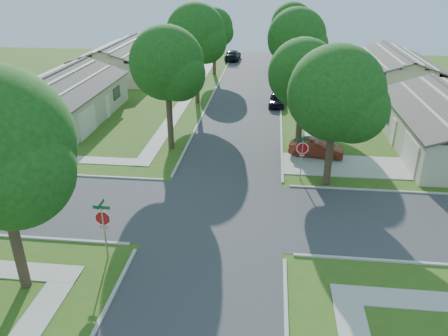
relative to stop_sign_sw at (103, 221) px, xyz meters
name	(u,v)px	position (x,y,z in m)	size (l,w,h in m)	color
ground	(219,212)	(4.70, 4.70, -2.03)	(100.00, 100.00, 0.00)	#365818
road_ns	(219,212)	(4.70, 4.70, -2.03)	(7.00, 100.00, 0.02)	#333335
sidewalk_ne	(304,93)	(10.80, 30.70, -2.01)	(1.20, 40.00, 0.04)	#9E9B91
sidewalk_nw	(192,89)	(-1.40, 30.70, -2.01)	(1.20, 40.00, 0.04)	#9E9B91
driveway	(345,166)	(12.60, 11.80, -2.01)	(8.80, 3.60, 0.05)	#9E9B91
stop_sign_sw	(103,221)	(0.00, 0.00, 0.00)	(1.05, 0.80, 2.98)	gray
stop_sign_ne	(302,150)	(9.40, 9.40, 0.00)	(1.05, 0.80, 2.98)	gray
tree_e_near	(304,77)	(9.45, 13.71, 3.61)	(4.97, 4.80, 8.28)	#38281C
tree_e_mid	(297,40)	(9.46, 25.71, 4.22)	(5.59, 5.40, 9.21)	#38281C
tree_e_far	(292,26)	(9.45, 38.71, 3.95)	(5.17, 5.00, 8.72)	#38281C
tree_w_near	(168,67)	(0.06, 13.71, 4.08)	(5.38, 5.20, 8.97)	#38281C
tree_w_mid	(196,36)	(0.06, 25.71, 4.46)	(5.80, 5.60, 9.56)	#38281C
tree_w_far	(214,29)	(0.05, 38.71, 3.48)	(4.76, 4.60, 8.04)	#38281C
tree_ne_corner	(337,98)	(11.06, 8.91, 3.56)	(5.80, 5.60, 8.66)	#38281C
house_ne_far	(394,75)	(20.69, 33.70, -0.51)	(8.42, 13.60, 4.23)	#B6AF90
house_nw_near	(61,102)	(-11.29, 19.70, -0.51)	(8.42, 13.60, 4.23)	#B6AF90
house_nw_far	(122,63)	(-11.29, 36.70, -0.51)	(8.42, 13.60, 4.23)	#B6AF90
car_driveway	(316,148)	(10.70, 13.32, -1.40)	(1.34, 3.84, 1.26)	#602013
car_curb_east	(277,99)	(7.90, 25.64, -1.39)	(1.51, 3.76, 1.28)	black
car_curb_west	(233,55)	(1.50, 47.87, -1.32)	(2.00, 4.93, 1.43)	black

